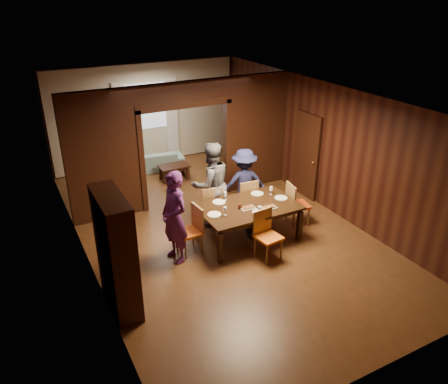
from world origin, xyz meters
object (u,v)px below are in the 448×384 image
chair_left (189,231)px  chair_right (298,204)px  hutch (116,253)px  chair_far_l (210,205)px  chair_near (269,236)px  chair_far_r (245,198)px  dining_table (248,222)px  sofa (151,161)px  person_purple (174,218)px  person_grey (211,184)px  coffee_table (174,172)px  person_navy (244,183)px

chair_left → chair_right: bearing=84.6°
chair_right → hutch: hutch is taller
chair_far_l → chair_near: same height
chair_far_r → dining_table: bearing=68.2°
sofa → hutch: (-2.36, -5.35, 0.73)m
person_purple → person_grey: person_grey is taller
coffee_table → chair_right: chair_right is taller
chair_far_l → chair_far_r: size_ratio=1.00×
chair_left → person_grey: bearing=129.2°
dining_table → chair_far_r: chair_far_r is taller
person_grey → hutch: size_ratio=0.94×
person_grey → chair_left: (-0.91, -0.86, -0.45)m
sofa → person_purple: bearing=85.0°
person_purple → chair_left: person_purple is taller
coffee_table → person_purple: bearing=-111.3°
person_purple → chair_right: (2.91, 0.06, -0.42)m
chair_far_r → chair_near: same height
person_navy → dining_table: person_navy is taller
person_navy → chair_far_l: person_navy is taller
person_navy → chair_far_l: 0.96m
person_purple → person_grey: (1.23, 0.97, 0.03)m
chair_left → chair_far_r: bearing=108.9°
dining_table → chair_left: (-1.28, 0.08, 0.10)m
sofa → coffee_table: size_ratio=2.32×
person_navy → chair_far_r: (-0.06, -0.16, -0.31)m
chair_far_l → chair_far_r: 0.84m
chair_left → chair_far_r: 1.84m
chair_right → chair_far_r: (-0.90, 0.77, 0.00)m
chair_near → chair_left: bearing=137.9°
person_grey → dining_table: size_ratio=0.94×
dining_table → person_grey: bearing=111.9°
person_grey → chair_far_r: (0.78, -0.14, -0.45)m
chair_left → dining_table: bearing=82.1°
chair_right → hutch: bearing=111.4°
person_purple → chair_left: bearing=96.4°
sofa → chair_right: chair_right is taller
dining_table → chair_far_r: 0.90m
person_grey → chair_right: bearing=150.7°
person_navy → sofa: (-1.01, 3.54, -0.52)m
chair_near → hutch: hutch is taller
person_purple → chair_right: size_ratio=1.87×
person_grey → hutch: bearing=34.2°
coffee_table → person_navy: bearing=-75.8°
person_grey → person_navy: (0.84, 0.03, -0.15)m
person_purple → hutch: (-1.30, -0.81, 0.09)m
sofa → hutch: hutch is taller
hutch → chair_far_r: bearing=26.4°
person_purple → chair_left: (0.32, 0.11, -0.42)m
dining_table → coffee_table: 3.60m
person_purple → sofa: 4.70m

